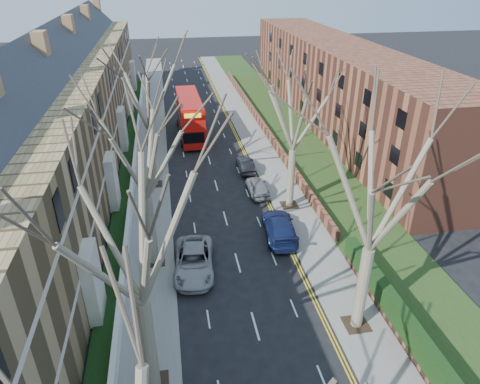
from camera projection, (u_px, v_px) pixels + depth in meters
name	position (u px, v px, depth m)	size (l,w,h in m)	color
pavement_left	(152.00, 143.00, 49.72)	(3.00, 102.00, 0.12)	slate
pavement_right	(253.00, 136.00, 51.56)	(3.00, 102.00, 0.12)	slate
terrace_left	(61.00, 124.00, 39.02)	(9.70, 78.00, 13.60)	olive
flats_right	(335.00, 83.00, 54.47)	(13.97, 54.00, 10.00)	brown
front_wall_left	(134.00, 168.00, 42.25)	(0.30, 78.00, 1.00)	white
grass_verge_right	(289.00, 133.00, 52.20)	(6.00, 102.00, 0.06)	#223914
tree_left_mid	(132.00, 221.00, 16.62)	(10.50, 10.50, 14.71)	#756853
tree_left_far	(140.00, 138.00, 25.46)	(10.15, 10.15, 14.22)	#756853
tree_left_dist	(144.00, 84.00, 35.74)	(10.50, 10.50, 14.71)	#756853
tree_right_mid	(382.00, 177.00, 20.10)	(10.50, 10.50, 14.71)	#756853
tree_right_far	(296.00, 101.00, 32.42)	(10.15, 10.15, 14.22)	#756853
double_decker_bus	(190.00, 117.00, 50.88)	(3.03, 11.31, 4.70)	red
car_left_far	(194.00, 261.00, 28.70)	(2.60, 5.63, 1.57)	#9C9BA0
car_right_near	(280.00, 227.00, 32.38)	(2.25, 5.53, 1.61)	#162250
car_right_mid	(257.00, 187.00, 38.50)	(1.65, 4.10, 1.40)	gray
car_right_far	(246.00, 165.00, 42.75)	(1.39, 3.97, 1.31)	black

